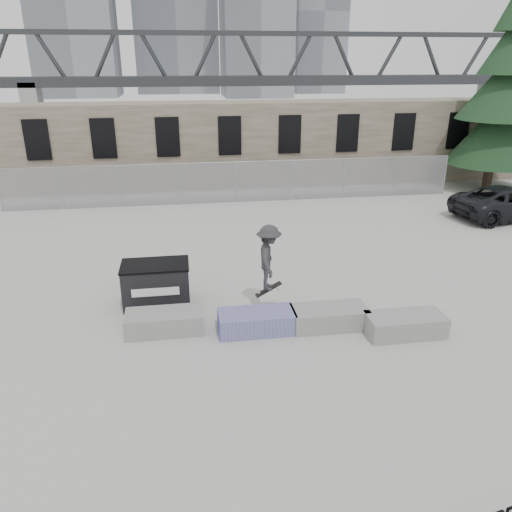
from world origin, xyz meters
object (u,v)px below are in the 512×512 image
Objects in this scene: planter_center_left at (257,321)px; planter_offset at (405,324)px; planter_center_right at (329,316)px; suv at (509,202)px; spruce_tree at (501,100)px; dumpster at (156,284)px; skateboarder at (269,258)px; planter_far_left at (164,321)px.

planter_offset is at bearing -11.17° from planter_center_left.
suv is (10.66, 8.25, 0.41)m from planter_center_right.
planter_center_left is 20.30m from spruce_tree.
spruce_tree reaches higher than suv.
spruce_tree is at bearing 41.90° from planter_center_left.
dumpster is at bearing 156.10° from planter_center_right.
spruce_tree is 19.01m from skateboarder.
planter_offset is at bearing -20.82° from planter_center_right.
skateboarder is (-12.11, -7.16, 0.92)m from suv.
suv is (-2.15, -5.04, -3.97)m from spruce_tree.
dumpster is (-4.56, 2.02, 0.34)m from planter_center_right.
spruce_tree is 6.77m from suv.
planter_offset is 12.58m from suv.
planter_center_left and planter_center_right have the same top height.
suv is (12.60, 8.20, 0.41)m from planter_center_left.
planter_center_right is (1.94, -0.05, 0.00)m from planter_center_left.
planter_offset is (3.76, -0.74, 0.00)m from planter_center_left.
planter_center_left is 0.98× the size of skateboarder.
skateboarder reaches higher than planter_center_right.
dumpster reaches higher than planter_far_left.
planter_center_right is 0.98× the size of skateboarder.
planter_center_right is 1.95m from planter_offset.
planter_center_right is at bearing -23.88° from dumpster.
planter_center_right is 2.25m from skateboarder.
suv reaches higher than dumpster.
planter_center_right is 5.00m from dumpster.
dumpster is 0.93× the size of skateboarder.
planter_offset is 0.98× the size of skateboarder.
planter_offset is at bearing -128.18° from spruce_tree.
planter_center_left is at bearing 178.50° from planter_center_right.
spruce_tree reaches higher than planter_offset.
skateboarder is (-14.26, -12.19, -3.05)m from spruce_tree.
planter_far_left is at bearing -143.06° from spruce_tree.
planter_center_left and planter_offset have the same top height.
spruce_tree is (12.81, 13.29, 4.38)m from planter_center_right.
planter_center_left is at bearing -138.10° from spruce_tree.
dumpster is at bearing 98.41° from planter_far_left.
planter_far_left is at bearing 171.64° from planter_center_left.
spruce_tree is at bearing 51.82° from planter_offset.
planter_offset is 3.95m from skateboarder.
planter_far_left is 1.00× the size of planter_offset.
spruce_tree is at bearing -31.13° from suv.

